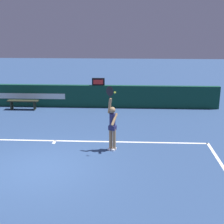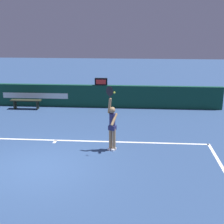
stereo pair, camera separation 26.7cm
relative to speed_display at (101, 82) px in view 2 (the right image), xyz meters
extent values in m
plane|color=navy|center=(-1.22, -7.24, -1.37)|extent=(60.00, 60.00, 0.00)
cube|color=white|center=(-1.22, -4.97, -1.37)|extent=(11.55, 0.11, 0.00)
cube|color=white|center=(-1.22, -5.12, -1.37)|extent=(0.11, 0.30, 0.00)
cube|color=#0F3E2D|center=(-1.22, 0.00, -0.78)|extent=(15.02, 0.25, 1.19)
cube|color=silver|center=(-3.52, -0.13, -0.78)|extent=(3.52, 0.01, 0.29)
cube|color=black|center=(0.00, 0.00, 0.00)|extent=(0.65, 0.15, 0.38)
cube|color=red|center=(0.00, -0.08, 0.00)|extent=(0.51, 0.01, 0.23)
cylinder|color=#9F7C53|center=(1.07, -5.75, -0.98)|extent=(0.11, 0.11, 0.79)
cylinder|color=#9F7C53|center=(0.95, -5.69, -0.98)|extent=(0.11, 0.11, 0.79)
cube|color=white|center=(1.06, -5.77, -1.34)|extent=(0.19, 0.26, 0.07)
cube|color=white|center=(0.94, -5.71, -1.34)|extent=(0.19, 0.26, 0.07)
cylinder|color=navy|center=(1.01, -5.72, -0.31)|extent=(0.21, 0.21, 0.56)
cube|color=navy|center=(1.01, -5.72, -0.55)|extent=(0.30, 0.28, 0.16)
sphere|color=#9F7C53|center=(1.01, -5.72, 0.09)|extent=(0.21, 0.21, 0.21)
cylinder|color=#9F7C53|center=(0.91, -5.68, 0.23)|extent=(0.17, 0.15, 0.53)
cylinder|color=#9F7C53|center=(1.08, -5.82, -0.21)|extent=(0.25, 0.41, 0.39)
ellipsoid|color=black|center=(0.91, -5.68, 0.74)|extent=(0.30, 0.16, 0.37)
cylinder|color=black|center=(0.91, -5.68, 0.55)|extent=(0.03, 0.03, 0.18)
sphere|color=#D1E138|center=(1.10, -6.07, 0.78)|extent=(0.07, 0.07, 0.07)
cube|color=black|center=(-3.86, -0.65, -0.91)|extent=(1.59, 0.37, 0.05)
cube|color=black|center=(-4.46, -0.66, -1.14)|extent=(0.06, 0.32, 0.46)
cube|color=black|center=(-3.25, -0.65, -1.14)|extent=(0.06, 0.32, 0.46)
camera|label=1|loc=(1.50, -16.08, 3.02)|focal=50.33mm
camera|label=2|loc=(1.77, -16.06, 3.02)|focal=50.33mm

